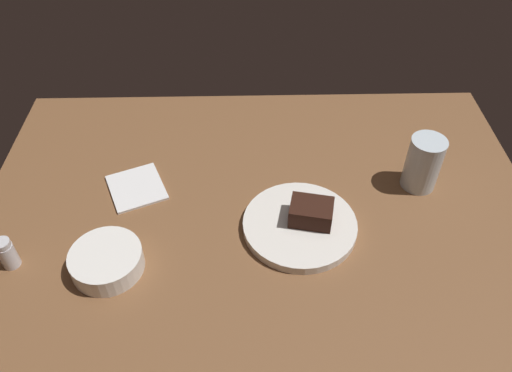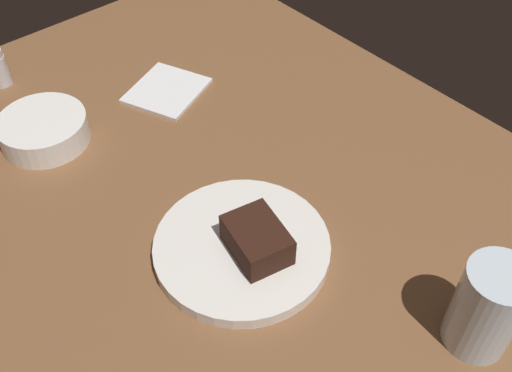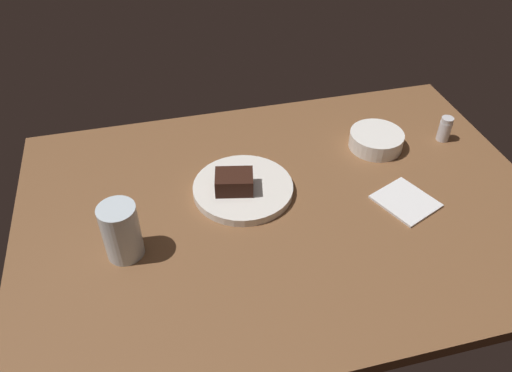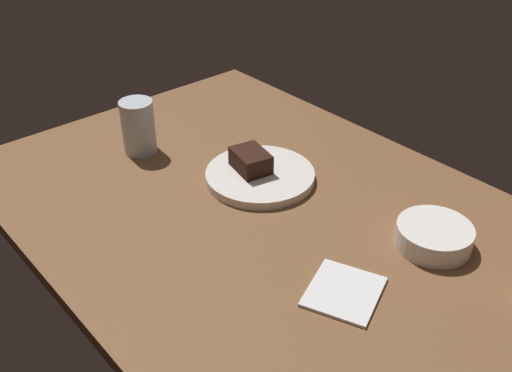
{
  "view_description": "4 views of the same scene",
  "coord_description": "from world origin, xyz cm",
  "px_view_note": "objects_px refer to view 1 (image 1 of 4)",
  "views": [
    {
      "loc": [
        -2.47,
        -74.7,
        82.02
      ],
      "look_at": [
        -0.68,
        1.22,
        7.89
      ],
      "focal_mm": 35.29,
      "sensor_mm": 36.0,
      "label": 1
    },
    {
      "loc": [
        46.42,
        -37.3,
        66.81
      ],
      "look_at": [
        1.71,
        1.5,
        5.19
      ],
      "focal_mm": 42.0,
      "sensor_mm": 36.0,
      "label": 2
    },
    {
      "loc": [
        26.61,
        79.69,
        80.92
      ],
      "look_at": [
        6.06,
        -2.41,
        7.84
      ],
      "focal_mm": 35.05,
      "sensor_mm": 36.0,
      "label": 3
    },
    {
      "loc": [
        -72.14,
        64.4,
        71.45
      ],
      "look_at": [
        4.3,
        -2.09,
        5.16
      ],
      "focal_mm": 41.37,
      "sensor_mm": 36.0,
      "label": 4
    }
  ],
  "objects_px": {
    "dessert_plate": "(300,225)",
    "salt_shaker": "(7,253)",
    "water_glass": "(423,163)",
    "chocolate_cake_slice": "(311,212)",
    "side_bowl": "(107,261)",
    "folded_napkin": "(137,187)"
  },
  "relations": [
    {
      "from": "chocolate_cake_slice",
      "to": "side_bowl",
      "type": "bearing_deg",
      "value": -166.16
    },
    {
      "from": "chocolate_cake_slice",
      "to": "side_bowl",
      "type": "height_order",
      "value": "chocolate_cake_slice"
    },
    {
      "from": "dessert_plate",
      "to": "folded_napkin",
      "type": "distance_m",
      "value": 0.38
    },
    {
      "from": "dessert_plate",
      "to": "water_glass",
      "type": "distance_m",
      "value": 0.31
    },
    {
      "from": "salt_shaker",
      "to": "water_glass",
      "type": "relative_size",
      "value": 0.54
    },
    {
      "from": "dessert_plate",
      "to": "salt_shaker",
      "type": "relative_size",
      "value": 3.49
    },
    {
      "from": "dessert_plate",
      "to": "water_glass",
      "type": "height_order",
      "value": "water_glass"
    },
    {
      "from": "water_glass",
      "to": "side_bowl",
      "type": "xyz_separation_m",
      "value": [
        -0.65,
        -0.22,
        -0.04
      ]
    },
    {
      "from": "water_glass",
      "to": "side_bowl",
      "type": "relative_size",
      "value": 0.9
    },
    {
      "from": "salt_shaker",
      "to": "water_glass",
      "type": "bearing_deg",
      "value": 13.66
    },
    {
      "from": "folded_napkin",
      "to": "water_glass",
      "type": "bearing_deg",
      "value": -0.0
    },
    {
      "from": "salt_shaker",
      "to": "folded_napkin",
      "type": "height_order",
      "value": "salt_shaker"
    },
    {
      "from": "chocolate_cake_slice",
      "to": "side_bowl",
      "type": "relative_size",
      "value": 0.62
    },
    {
      "from": "salt_shaker",
      "to": "water_glass",
      "type": "height_order",
      "value": "water_glass"
    },
    {
      "from": "salt_shaker",
      "to": "side_bowl",
      "type": "relative_size",
      "value": 0.49
    },
    {
      "from": "dessert_plate",
      "to": "folded_napkin",
      "type": "relative_size",
      "value": 1.88
    },
    {
      "from": "salt_shaker",
      "to": "water_glass",
      "type": "xyz_separation_m",
      "value": [
        0.84,
        0.2,
        0.03
      ]
    },
    {
      "from": "dessert_plate",
      "to": "salt_shaker",
      "type": "xyz_separation_m",
      "value": [
        -0.56,
        -0.08,
        0.02
      ]
    },
    {
      "from": "chocolate_cake_slice",
      "to": "salt_shaker",
      "type": "relative_size",
      "value": 1.28
    },
    {
      "from": "side_bowl",
      "to": "water_glass",
      "type": "bearing_deg",
      "value": 18.4
    },
    {
      "from": "water_glass",
      "to": "chocolate_cake_slice",
      "type": "bearing_deg",
      "value": -154.95
    },
    {
      "from": "dessert_plate",
      "to": "salt_shaker",
      "type": "bearing_deg",
      "value": -172.14
    }
  ]
}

